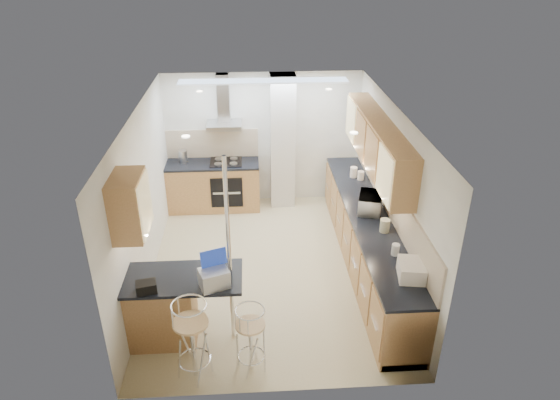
{
  "coord_description": "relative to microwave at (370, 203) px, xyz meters",
  "views": [
    {
      "loc": [
        -0.24,
        -6.41,
        4.51
      ],
      "look_at": [
        0.18,
        0.2,
        1.09
      ],
      "focal_mm": 32.0,
      "sensor_mm": 36.0,
      "label": 1
    }
  ],
  "objects": [
    {
      "name": "bar_stool_end",
      "position": [
        -1.83,
        -2.12,
        -0.61
      ],
      "size": [
        0.52,
        0.52,
        0.89
      ],
      "primitive_type": null,
      "rotation": [
        0.0,
        0.0,
        0.82
      ],
      "color": "tan",
      "rests_on": "ground"
    },
    {
      "name": "bar_stool_near",
      "position": [
        -2.49,
        -2.17,
        -0.53
      ],
      "size": [
        0.49,
        0.49,
        1.04
      ],
      "primitive_type": null,
      "rotation": [
        0.0,
        0.0,
        -0.17
      ],
      "color": "tan",
      "rests_on": "ground"
    },
    {
      "name": "back_counter",
      "position": [
        -2.47,
        2.02,
        -0.6
      ],
      "size": [
        1.7,
        0.63,
        0.92
      ],
      "color": "#9F6F3F",
      "rests_on": "ground"
    },
    {
      "name": "jar_a",
      "position": [
        -0.01,
        1.24,
        -0.05
      ],
      "size": [
        0.13,
        0.13,
        0.18
      ],
      "primitive_type": "cylinder",
      "rotation": [
        0.0,
        0.0,
        -0.07
      ],
      "color": "white",
      "rests_on": "right_counter"
    },
    {
      "name": "jar_b",
      "position": [
        0.09,
        1.13,
        -0.06
      ],
      "size": [
        0.15,
        0.15,
        0.15
      ],
      "primitive_type": "cylinder",
      "rotation": [
        0.0,
        0.0,
        0.43
      ],
      "color": "white",
      "rests_on": "right_counter"
    },
    {
      "name": "kettle",
      "position": [
        -3.01,
        2.08,
        -0.02
      ],
      "size": [
        0.16,
        0.16,
        0.23
      ],
      "primitive_type": "cylinder",
      "color": "#B3B5B8",
      "rests_on": "back_counter"
    },
    {
      "name": "bread_bin",
      "position": [
        0.12,
        -1.68,
        -0.04
      ],
      "size": [
        0.36,
        0.43,
        0.2
      ],
      "primitive_type": "cube",
      "rotation": [
        0.0,
        0.0,
        -0.16
      ],
      "color": "white",
      "rests_on": "right_counter"
    },
    {
      "name": "room_shell",
      "position": [
        -1.2,
        0.29,
        0.49
      ],
      "size": [
        3.64,
        4.84,
        2.51
      ],
      "color": "silver",
      "rests_on": "ground"
    },
    {
      "name": "laptop",
      "position": [
        -2.23,
        -1.74,
        -0.0
      ],
      "size": [
        0.39,
        0.34,
        0.23
      ],
      "primitive_type": "cube",
      "rotation": [
        0.0,
        0.0,
        0.35
      ],
      "color": "#ADB1B5",
      "rests_on": "peninsula"
    },
    {
      "name": "peninsula",
      "position": [
        -2.65,
        -1.53,
        -0.58
      ],
      "size": [
        1.47,
        0.72,
        0.94
      ],
      "color": "#9F6F3F",
      "rests_on": "ground"
    },
    {
      "name": "bag",
      "position": [
        -3.01,
        -1.79,
        -0.05
      ],
      "size": [
        0.26,
        0.22,
        0.13
      ],
      "primitive_type": "cube",
      "rotation": [
        0.0,
        0.0,
        0.23
      ],
      "color": "black",
      "rests_on": "peninsula"
    },
    {
      "name": "microwave",
      "position": [
        0.0,
        0.0,
        0.0
      ],
      "size": [
        0.46,
        0.57,
        0.27
      ],
      "primitive_type": "imported",
      "rotation": [
        0.0,
        0.0,
        1.28
      ],
      "color": "silver",
      "rests_on": "right_counter"
    },
    {
      "name": "ground",
      "position": [
        -1.52,
        -0.08,
        -1.06
      ],
      "size": [
        4.8,
        4.8,
        0.0
      ],
      "primitive_type": "plane",
      "color": "#CCBB88",
      "rests_on": "ground"
    },
    {
      "name": "jar_d",
      "position": [
        0.06,
        -1.19,
        -0.06
      ],
      "size": [
        0.1,
        0.1,
        0.16
      ],
      "primitive_type": "cylinder",
      "rotation": [
        0.0,
        0.0,
        -0.02
      ],
      "color": "silver",
      "rests_on": "right_counter"
    },
    {
      "name": "right_counter",
      "position": [
        -0.02,
        -0.08,
        -0.6
      ],
      "size": [
        0.63,
        4.4,
        0.92
      ],
      "color": "#9F6F3F",
      "rests_on": "ground"
    },
    {
      "name": "jar_c",
      "position": [
        0.07,
        -0.6,
        -0.04
      ],
      "size": [
        0.14,
        0.14,
        0.19
      ],
      "primitive_type": "cylinder",
      "rotation": [
        0.0,
        0.0,
        0.02
      ],
      "color": "#ADAC8A",
      "rests_on": "right_counter"
    }
  ]
}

